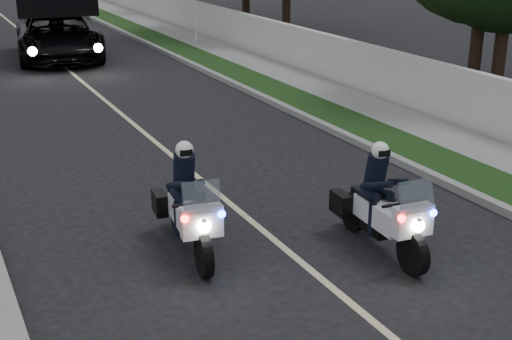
{
  "coord_description": "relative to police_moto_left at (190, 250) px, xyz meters",
  "views": [
    {
      "loc": [
        -4.73,
        -8.35,
        4.76
      ],
      "look_at": [
        -0.02,
        1.15,
        1.0
      ],
      "focal_mm": 48.68,
      "sensor_mm": 36.0,
      "label": 1
    }
  ],
  "objects": [
    {
      "name": "curb_right",
      "position": [
        5.44,
        9.21,
        0.07
      ],
      "size": [
        0.2,
        60.0,
        0.15
      ],
      "primitive_type": "cube",
      "color": "gray",
      "rests_on": "ground"
    },
    {
      "name": "police_moto_left",
      "position": [
        0.0,
        0.0,
        0.0
      ],
      "size": [
        0.97,
        2.12,
        1.74
      ],
      "primitive_type": null,
      "rotation": [
        0.0,
        0.0,
        -0.13
      ],
      "color": "silver",
      "rests_on": "ground"
    },
    {
      "name": "sidewalk_right",
      "position": [
        7.44,
        9.21,
        0.08
      ],
      "size": [
        1.4,
        60.0,
        0.16
      ],
      "primitive_type": "cube",
      "color": "gray",
      "rests_on": "ground"
    },
    {
      "name": "property_wall",
      "position": [
        8.44,
        9.21,
        0.75
      ],
      "size": [
        0.22,
        60.0,
        1.5
      ],
      "primitive_type": "cube",
      "color": "beige",
      "rests_on": "ground"
    },
    {
      "name": "grass_verge",
      "position": [
        6.14,
        9.21,
        0.08
      ],
      "size": [
        1.2,
        60.0,
        0.16
      ],
      "primitive_type": "cube",
      "color": "#193814",
      "rests_on": "ground"
    },
    {
      "name": "tree_right_d",
      "position": [
        10.71,
        20.37,
        0.0
      ],
      "size": [
        7.18,
        7.18,
        11.05
      ],
      "primitive_type": null,
      "rotation": [
        0.0,
        0.0,
        0.09
      ],
      "color": "#1E3E14",
      "rests_on": "ground"
    },
    {
      "name": "tree_right_b",
      "position": [
        11.16,
        5.94,
        0.0
      ],
      "size": [
        7.1,
        7.1,
        9.58
      ],
      "primitive_type": null,
      "rotation": [
        0.0,
        0.0,
        0.28
      ],
      "color": "#1A3612",
      "rests_on": "ground"
    },
    {
      "name": "lane_marking",
      "position": [
        1.34,
        9.21,
        0.0
      ],
      "size": [
        0.12,
        50.0,
        0.01
      ],
      "primitive_type": "cube",
      "color": "#BFB78C",
      "rests_on": "ground"
    },
    {
      "name": "tree_right_c",
      "position": [
        11.43,
        17.79,
        0.0
      ],
      "size": [
        6.24,
        6.24,
        9.64
      ],
      "primitive_type": null,
      "rotation": [
        0.0,
        0.0,
        0.08
      ],
      "color": "#193310",
      "rests_on": "ground"
    },
    {
      "name": "sign_post",
      "position": [
        7.34,
        18.18,
        0.0
      ],
      "size": [
        0.41,
        0.41,
        2.41
      ],
      "primitive_type": null,
      "rotation": [
        0.0,
        0.0,
        0.1
      ],
      "color": "red",
      "rests_on": "ground"
    },
    {
      "name": "ground",
      "position": [
        1.34,
        -0.79,
        0.0
      ],
      "size": [
        120.0,
        120.0,
        0.0
      ],
      "primitive_type": "plane",
      "color": "black",
      "rests_on": "ground"
    },
    {
      "name": "police_suv",
      "position": [
        1.57,
        17.56,
        0.0
      ],
      "size": [
        3.77,
        6.7,
        3.09
      ],
      "primitive_type": "imported",
      "rotation": [
        0.0,
        0.0,
        -0.13
      ],
      "color": "black",
      "rests_on": "ground"
    },
    {
      "name": "police_moto_right",
      "position": [
        2.64,
        -1.28,
        0.0
      ],
      "size": [
        0.83,
        2.06,
        1.72
      ],
      "primitive_type": null,
      "rotation": [
        0.0,
        0.0,
        -0.06
      ],
      "color": "silver",
      "rests_on": "ground"
    },
    {
      "name": "tree_right_a",
      "position": [
        11.48,
        5.32,
        0.0
      ],
      "size": [
        5.34,
        5.34,
        8.77
      ],
      "primitive_type": null,
      "rotation": [
        0.0,
        0.0,
        -0.01
      ],
      "color": "black",
      "rests_on": "ground"
    },
    {
      "name": "tree_right_e",
      "position": [
        11.04,
        28.87,
        0.0
      ],
      "size": [
        5.02,
        5.02,
        7.73
      ],
      "primitive_type": null,
      "rotation": [
        0.0,
        0.0,
        -0.09
      ],
      "color": "black",
      "rests_on": "ground"
    }
  ]
}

